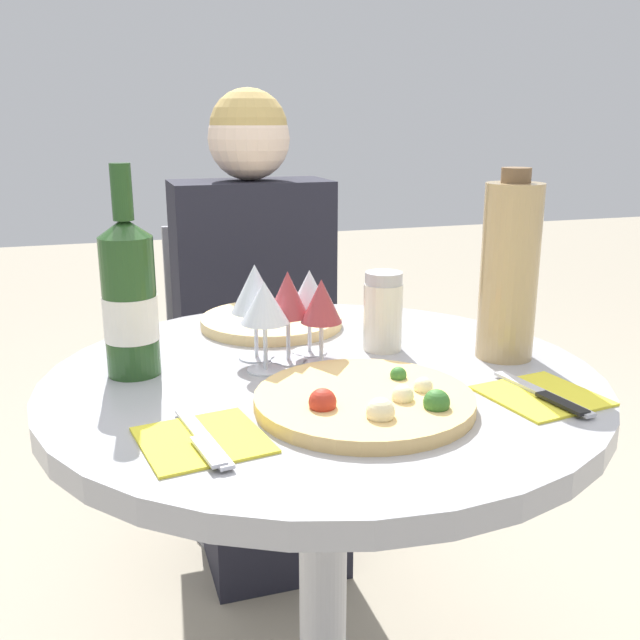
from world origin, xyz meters
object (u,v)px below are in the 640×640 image
object	(u,v)px
seated_diner	(261,352)
wine_bottle	(129,299)
chair_behind_diner	(250,381)
tall_carafe	(509,271)
dining_table	(323,448)
pizza_large	(366,401)

from	to	relation	value
seated_diner	wine_bottle	world-z (taller)	seated_diner
chair_behind_diner	tall_carafe	distance (m)	0.99
dining_table	chair_behind_diner	world-z (taller)	chair_behind_diner
chair_behind_diner	wine_bottle	distance (m)	0.92
dining_table	pizza_large	distance (m)	0.22
dining_table	seated_diner	distance (m)	0.69
pizza_large	seated_diner	bearing A→B (deg)	87.15
dining_table	pizza_large	bearing A→B (deg)	-85.97
tall_carafe	pizza_large	bearing A→B (deg)	-155.16
pizza_large	wine_bottle	distance (m)	0.40
wine_bottle	chair_behind_diner	bearing A→B (deg)	65.02
wine_bottle	tall_carafe	distance (m)	0.61
chair_behind_diner	pizza_large	bearing A→B (deg)	87.55
dining_table	pizza_large	world-z (taller)	pizza_large
seated_diner	pizza_large	distance (m)	0.86
seated_diner	dining_table	bearing A→B (deg)	85.55
pizza_large	wine_bottle	world-z (taller)	wine_bottle
dining_table	tall_carafe	size ratio (longest dim) A/B	2.79
dining_table	wine_bottle	xyz separation A→B (m)	(-0.29, 0.09, 0.26)
dining_table	seated_diner	bearing A→B (deg)	85.55
chair_behind_diner	seated_diner	xyz separation A→B (m)	(0.00, -0.14, 0.13)
chair_behind_diner	tall_carafe	bearing A→B (deg)	107.61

